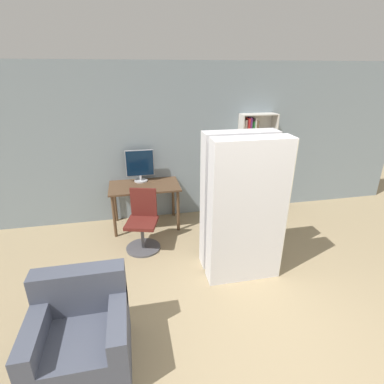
{
  "coord_description": "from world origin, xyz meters",
  "views": [
    {
      "loc": [
        -1.21,
        -1.75,
        2.55
      ],
      "look_at": [
        -0.46,
        1.84,
        1.05
      ],
      "focal_mm": 28.0,
      "sensor_mm": 36.0,
      "label": 1
    }
  ],
  "objects_px": {
    "office_chair": "(143,226)",
    "mattress_far": "(237,201)",
    "monitor": "(140,165)",
    "armchair": "(81,334)",
    "bookshelf": "(251,166)",
    "mattress_near": "(248,213)"
  },
  "relations": [
    {
      "from": "bookshelf",
      "to": "mattress_near",
      "type": "relative_size",
      "value": 0.99
    },
    {
      "from": "bookshelf",
      "to": "armchair",
      "type": "bearing_deg",
      "value": -134.36
    },
    {
      "from": "office_chair",
      "to": "mattress_near",
      "type": "distance_m",
      "value": 1.69
    },
    {
      "from": "mattress_far",
      "to": "armchair",
      "type": "distance_m",
      "value": 2.35
    },
    {
      "from": "office_chair",
      "to": "bookshelf",
      "type": "relative_size",
      "value": 0.5
    },
    {
      "from": "monitor",
      "to": "armchair",
      "type": "height_order",
      "value": "monitor"
    },
    {
      "from": "monitor",
      "to": "bookshelf",
      "type": "height_order",
      "value": "bookshelf"
    },
    {
      "from": "armchair",
      "to": "bookshelf",
      "type": "bearing_deg",
      "value": 45.64
    },
    {
      "from": "armchair",
      "to": "monitor",
      "type": "bearing_deg",
      "value": 75.73
    },
    {
      "from": "monitor",
      "to": "office_chair",
      "type": "height_order",
      "value": "monitor"
    },
    {
      "from": "mattress_far",
      "to": "monitor",
      "type": "bearing_deg",
      "value": 127.97
    },
    {
      "from": "monitor",
      "to": "armchair",
      "type": "xyz_separation_m",
      "value": [
        -0.7,
        -2.77,
        -0.73
      ]
    },
    {
      "from": "office_chair",
      "to": "mattress_far",
      "type": "xyz_separation_m",
      "value": [
        1.24,
        -0.63,
        0.56
      ]
    },
    {
      "from": "office_chair",
      "to": "bookshelf",
      "type": "xyz_separation_m",
      "value": [
        2.07,
        0.93,
        0.52
      ]
    },
    {
      "from": "monitor",
      "to": "armchair",
      "type": "bearing_deg",
      "value": -104.27
    },
    {
      "from": "bookshelf",
      "to": "mattress_near",
      "type": "height_order",
      "value": "mattress_near"
    },
    {
      "from": "armchair",
      "to": "mattress_far",
      "type": "bearing_deg",
      "value": 32.91
    },
    {
      "from": "office_chair",
      "to": "mattress_near",
      "type": "xyz_separation_m",
      "value": [
        1.24,
        -0.99,
        0.56
      ]
    },
    {
      "from": "mattress_near",
      "to": "armchair",
      "type": "xyz_separation_m",
      "value": [
        -1.91,
        -0.87,
        -0.62
      ]
    },
    {
      "from": "monitor",
      "to": "bookshelf",
      "type": "bearing_deg",
      "value": 0.64
    },
    {
      "from": "mattress_far",
      "to": "armchair",
      "type": "relative_size",
      "value": 2.2
    },
    {
      "from": "mattress_near",
      "to": "mattress_far",
      "type": "relative_size",
      "value": 1.0
    }
  ]
}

